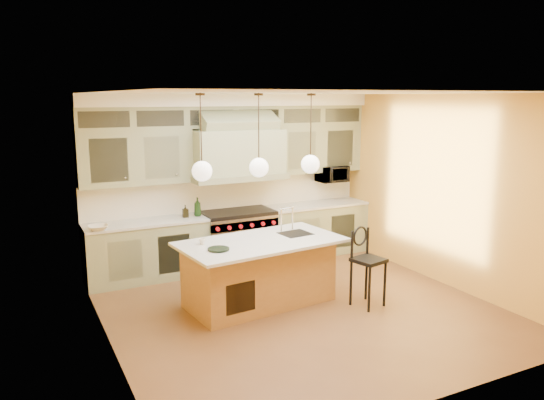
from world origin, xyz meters
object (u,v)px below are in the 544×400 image
kitchen_island (260,271)px  counter_stool (367,262)px  range (238,238)px  microwave (332,174)px

kitchen_island → counter_stool: 1.48m
counter_stool → range: bearing=97.1°
counter_stool → microwave: size_ratio=2.03×
range → kitchen_island: kitchen_island is taller
counter_stool → microwave: 2.86m
range → microwave: 2.18m
counter_stool → microwave: (1.06, 2.52, 0.83)m
kitchen_island → microwave: size_ratio=4.30×
range → kitchen_island: (-0.39, -1.70, -0.01)m
kitchen_island → microwave: (2.34, 1.80, 0.98)m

